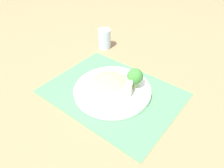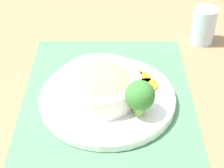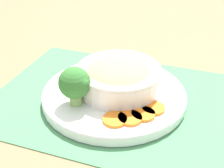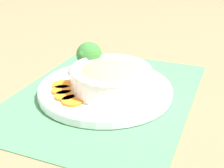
# 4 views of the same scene
# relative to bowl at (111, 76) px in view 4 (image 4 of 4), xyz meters

# --- Properties ---
(ground_plane) EXTENTS (4.00, 4.00, 0.00)m
(ground_plane) POSITION_rel_bowl_xyz_m (0.01, 0.02, -0.05)
(ground_plane) COLOR #8C704C
(placemat) EXTENTS (0.55, 0.43, 0.00)m
(placemat) POSITION_rel_bowl_xyz_m (0.01, 0.02, -0.05)
(placemat) COLOR #4C8C59
(placemat) RESTS_ON ground_plane
(plate) EXTENTS (0.30, 0.30, 0.02)m
(plate) POSITION_rel_bowl_xyz_m (0.01, 0.02, -0.04)
(plate) COLOR white
(plate) RESTS_ON placemat
(bowl) EXTENTS (0.18, 0.18, 0.06)m
(bowl) POSITION_rel_bowl_xyz_m (0.00, 0.00, 0.00)
(bowl) COLOR silver
(bowl) RESTS_ON plate
(broccoli_floret) EXTENTS (0.06, 0.06, 0.08)m
(broccoli_floret) POSITION_rel_bowl_xyz_m (0.07, 0.08, 0.02)
(broccoli_floret) COLOR #84AD5B
(broccoli_floret) RESTS_ON plate
(carrot_slice_near) EXTENTS (0.05, 0.05, 0.01)m
(carrot_slice_near) POSITION_rel_bowl_xyz_m (-0.02, 0.11, -0.03)
(carrot_slice_near) COLOR orange
(carrot_slice_near) RESTS_ON plate
(carrot_slice_middle) EXTENTS (0.05, 0.05, 0.01)m
(carrot_slice_middle) POSITION_rel_bowl_xyz_m (-0.04, 0.10, -0.03)
(carrot_slice_middle) COLOR orange
(carrot_slice_middle) RESTS_ON plate
(carrot_slice_far) EXTENTS (0.05, 0.05, 0.01)m
(carrot_slice_far) POSITION_rel_bowl_xyz_m (-0.07, 0.08, -0.03)
(carrot_slice_far) COLOR orange
(carrot_slice_far) RESTS_ON plate
(carrot_slice_extra) EXTENTS (0.05, 0.05, 0.01)m
(carrot_slice_extra) POSITION_rel_bowl_xyz_m (-0.08, 0.06, -0.03)
(carrot_slice_extra) COLOR orange
(carrot_slice_extra) RESTS_ON plate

